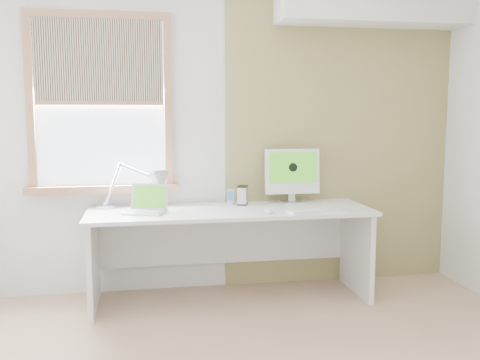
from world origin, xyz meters
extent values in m
cube|color=silver|center=(0.00, 1.76, 1.30)|extent=(4.00, 0.02, 2.60)
cube|color=#988A50|center=(1.00, 1.74, 1.30)|extent=(2.00, 0.02, 2.60)
cube|color=#9C6647|center=(-1.53, 1.72, 1.55)|extent=(0.06, 0.06, 1.42)
cube|color=#9C6647|center=(-0.47, 1.72, 1.55)|extent=(0.06, 0.06, 1.42)
cube|color=#9C6647|center=(-1.00, 1.72, 2.23)|extent=(1.00, 0.06, 0.06)
cube|color=#9C6647|center=(-1.00, 1.70, 0.87)|extent=(1.20, 0.14, 0.06)
cube|color=#D1E2F9|center=(-1.00, 1.74, 1.55)|extent=(1.00, 0.01, 1.30)
cube|color=beige|center=(-1.00, 1.70, 1.88)|extent=(0.98, 0.02, 0.65)
cube|color=#9C6647|center=(-1.00, 1.70, 1.55)|extent=(0.98, 0.03, 0.03)
cube|color=silver|center=(-0.02, 1.38, 0.71)|extent=(2.20, 0.70, 0.03)
cube|color=silver|center=(-1.07, 1.38, 0.35)|extent=(0.04, 0.64, 0.70)
cube|color=silver|center=(1.03, 1.38, 0.35)|extent=(0.04, 0.64, 0.70)
cube|color=silver|center=(-0.02, 1.70, 0.45)|extent=(2.08, 0.02, 0.48)
cylinder|color=#B4B6B9|center=(-0.98, 1.60, 0.74)|extent=(0.18, 0.18, 0.02)
sphere|color=#B4B6B9|center=(-0.98, 1.60, 0.76)|extent=(0.05, 0.05, 0.04)
cylinder|color=#B4B6B9|center=(-0.92, 1.59, 0.92)|extent=(0.15, 0.06, 0.33)
sphere|color=#B4B6B9|center=(-0.85, 1.57, 1.07)|extent=(0.05, 0.05, 0.04)
cylinder|color=#B4B6B9|center=(-0.72, 1.53, 1.02)|extent=(0.28, 0.13, 0.13)
sphere|color=#B4B6B9|center=(-0.58, 1.48, 0.97)|extent=(0.04, 0.04, 0.04)
cone|color=#B4B6B9|center=(-0.56, 1.47, 0.94)|extent=(0.20, 0.24, 0.20)
cube|color=#B4B6B9|center=(-0.67, 1.33, 0.74)|extent=(0.35, 0.30, 0.02)
cube|color=#B2B5B7|center=(-0.67, 1.33, 0.75)|extent=(0.28, 0.21, 0.00)
cube|color=#B4B6B9|center=(-0.63, 1.42, 0.84)|extent=(0.29, 0.16, 0.19)
cube|color=#398B1A|center=(-0.64, 1.41, 0.84)|extent=(0.26, 0.13, 0.16)
cylinder|color=#B4B6B9|center=(0.02, 1.58, 0.74)|extent=(0.07, 0.07, 0.02)
cube|color=#B4B6B9|center=(0.02, 1.58, 0.80)|extent=(0.06, 0.01, 0.11)
cube|color=#194C99|center=(0.02, 1.58, 0.80)|extent=(0.04, 0.01, 0.08)
cube|color=#B4B6B9|center=(0.12, 1.57, 0.81)|extent=(0.11, 0.13, 0.15)
cube|color=black|center=(0.12, 1.57, 0.88)|extent=(0.11, 0.14, 0.01)
cube|color=black|center=(0.12, 1.57, 0.74)|extent=(0.11, 0.14, 0.01)
cube|color=#B4B6B9|center=(0.54, 1.59, 0.74)|extent=(0.17, 0.15, 0.01)
cube|color=#B4B6B9|center=(0.54, 1.61, 0.81)|extent=(0.06, 0.02, 0.15)
cube|color=white|center=(0.54, 1.60, 0.99)|extent=(0.46, 0.09, 0.38)
cube|color=#398B1A|center=(0.54, 1.58, 1.03)|extent=(0.40, 0.04, 0.25)
cylinder|color=black|center=(0.54, 1.58, 1.03)|extent=(0.07, 0.01, 0.07)
cube|color=white|center=(0.60, 1.15, 0.74)|extent=(0.45, 0.19, 0.02)
cube|color=white|center=(0.60, 1.15, 0.75)|extent=(0.41, 0.15, 0.00)
ellipsoid|color=white|center=(0.24, 1.18, 0.74)|extent=(0.08, 0.11, 0.03)
camera|label=1|loc=(-0.67, -2.66, 1.48)|focal=39.97mm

